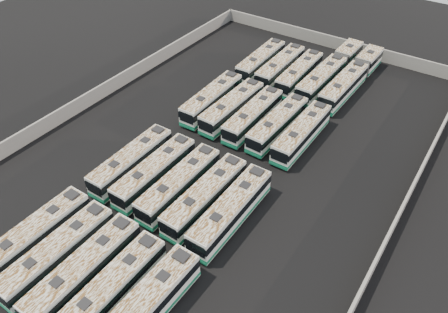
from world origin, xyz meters
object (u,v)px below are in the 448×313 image
Objects in this scene: bus_midfront_left at (155,172)px; bus_front_right at (111,290)px; bus_midfront_right at (205,196)px; bus_midfront_center at (179,184)px; bus_midfront_far_left at (132,161)px; bus_midback_right at (278,124)px; bus_front_left at (58,253)px; bus_front_far_right at (143,309)px; bus_back_far_right at (352,78)px; bus_back_left at (280,67)px; bus_midback_far_right at (302,133)px; bus_back_center at (299,74)px; bus_midback_left at (232,107)px; bus_midfront_far_right at (231,211)px; bus_midback_far_left at (212,99)px; bus_back_right at (331,71)px; bus_front_far_left at (34,236)px; bus_midback_center at (253,116)px; bus_front_center at (84,270)px; bus_back_far_left at (261,61)px.

bus_front_right is at bearing -63.10° from bus_midfront_left.
bus_midfront_center is at bearing -178.09° from bus_midfront_right.
bus_midback_right is at bearing 56.18° from bus_midfront_far_left.
bus_front_far_right is (10.78, 0.18, 0.04)m from bus_front_left.
bus_midfront_right is 33.71m from bus_back_far_right.
bus_back_left is (-7.19, 30.29, -0.03)m from bus_midfront_right.
bus_midback_far_right is 17.23m from bus_back_far_right.
bus_back_center is 0.63× the size of bus_back_far_right.
bus_midback_left is 0.64× the size of bus_back_far_right.
bus_front_right is 0.97× the size of bus_midfront_far_right.
bus_midfront_center is 0.99× the size of bus_midback_far_left.
bus_midback_far_right is at bearing -63.45° from bus_back_center.
bus_midback_far_right is 17.66m from bus_back_right.
bus_front_far_left is at bearing -91.39° from bus_midback_far_left.
bus_midback_left is at bearing -177.50° from bus_midback_right.
bus_front_far_left reaches higher than bus_midback_far_right.
bus_midfront_far_right is at bearing -66.91° from bus_midback_center.
bus_back_left is at bearing 176.29° from bus_back_center.
bus_front_far_left is 14.36m from bus_front_far_right.
bus_front_far_right is 45.49m from bus_back_left.
bus_midback_far_left reaches higher than bus_back_left.
bus_midback_far_left is at bearing -120.97° from bus_back_right.
bus_midfront_far_left is at bearing -91.40° from bus_midback_far_left.
bus_front_right is 0.99× the size of bus_midback_left.
bus_front_center is 1.02× the size of bus_midback_far_right.
bus_back_far_right is at bearing 77.32° from bus_front_left.
bus_back_left is at bearing 108.80° from bus_midfront_far_right.
bus_midback_far_left is 14.33m from bus_back_left.
bus_back_right is 3.59m from bus_back_far_right.
bus_midfront_far_left is 0.97× the size of bus_midfront_far_right.
bus_midback_far_left reaches higher than bus_back_far_left.
bus_back_far_left is (-3.55, 44.37, -0.03)m from bus_front_left.
bus_front_far_right is at bearing -76.99° from bus_midback_center.
bus_front_center is at bearing -91.09° from bus_back_center.
bus_back_center is (3.50, 44.23, -0.04)m from bus_front_left.
bus_midback_left is at bearing -111.43° from bus_back_right.
bus_midback_center is at bearing 65.86° from bus_midfront_far_left.
bus_back_far_right reaches higher than bus_midfront_far_left.
bus_back_far_right is (10.82, 17.25, 0.01)m from bus_midback_left.
bus_front_far_right is at bearing -81.81° from bus_back_center.
bus_midfront_center is 0.63× the size of bus_back_far_right.
bus_midfront_center is 16.73m from bus_midback_left.
bus_midback_far_left is (0.03, 30.44, -0.00)m from bus_front_far_left.
bus_front_far_left is 1.01× the size of bus_front_right.
bus_front_left is 1.00× the size of bus_midback_far_left.
bus_midfront_far_right is at bearing -0.98° from bus_midfront_far_left.
bus_back_left is (3.62, 44.31, -0.02)m from bus_front_far_left.
bus_back_far_right is (3.73, 47.65, 0.02)m from bus_front_right.
bus_midfront_far_left is 16.54m from bus_midback_far_left.
bus_midback_far_left is (-3.52, 16.44, 0.03)m from bus_midfront_left.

